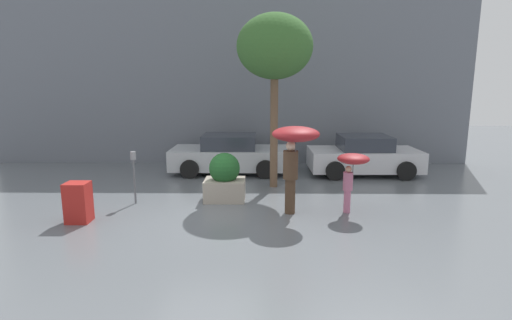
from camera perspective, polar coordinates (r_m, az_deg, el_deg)
ground_plane at (r=9.28m, az=-6.75°, el=-8.27°), size 40.00×40.00×0.00m
building_facade at (r=15.23m, az=-3.82°, el=10.82°), size 18.00×0.30×6.00m
planter_box at (r=10.48m, az=-4.50°, el=-2.66°), size 1.05×0.83×1.26m
person_adult at (r=9.13m, az=5.50°, el=2.17°), size 1.08×1.08×2.08m
person_child at (r=9.55m, az=13.56°, el=-0.79°), size 0.74×0.74×1.43m
parked_car_near at (r=13.71m, az=-3.79°, el=0.73°), size 3.95×2.01×1.31m
parked_car_far at (r=13.92m, az=15.12°, el=0.53°), size 3.65×2.03×1.31m
street_tree at (r=11.58m, az=2.69°, el=15.67°), size 2.14×2.14×4.95m
parking_meter at (r=10.54m, az=-17.07°, el=-0.91°), size 0.14×0.14×1.35m
newspaper_box at (r=9.69m, az=-24.06°, el=-5.56°), size 0.50×0.44×0.90m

